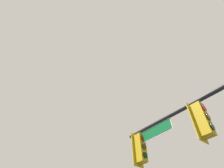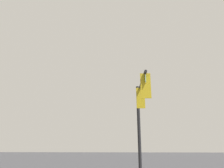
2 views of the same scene
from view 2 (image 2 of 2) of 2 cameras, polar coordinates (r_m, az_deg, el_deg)
The scene contains 1 object.
signal_pole_near at distance 13.49m, azimuth 7.56°, elevation -5.64°, with size 4.79×1.44×5.84m.
Camera 2 is at (6.15, -5.57, 1.45)m, focal length 35.00 mm.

